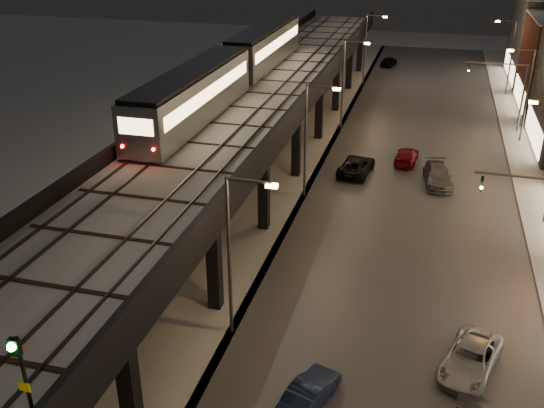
# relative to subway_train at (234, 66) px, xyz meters

# --- Properties ---
(road_surface) EXTENTS (17.00, 120.00, 0.06)m
(road_surface) POSITION_rel_subway_train_xyz_m (16.00, -2.73, -8.39)
(road_surface) COLOR #46474D
(road_surface) RESTS_ON ground
(sidewalk_right) EXTENTS (4.00, 120.00, 0.14)m
(sidewalk_right) POSITION_rel_subway_train_xyz_m (26.00, -2.73, -8.35)
(sidewalk_right) COLOR #9FA1A8
(sidewalk_right) RESTS_ON ground
(under_viaduct_pavement) EXTENTS (11.00, 120.00, 0.06)m
(under_viaduct_pavement) POSITION_rel_subway_train_xyz_m (2.50, -2.73, -8.39)
(under_viaduct_pavement) COLOR #9FA1A8
(under_viaduct_pavement) RESTS_ON ground
(elevated_viaduct) EXTENTS (9.00, 100.00, 6.30)m
(elevated_viaduct) POSITION_rel_subway_train_xyz_m (2.50, -5.89, -2.80)
(elevated_viaduct) COLOR black
(elevated_viaduct) RESTS_ON ground
(viaduct_trackbed) EXTENTS (8.40, 100.00, 0.32)m
(viaduct_trackbed) POSITION_rel_subway_train_xyz_m (2.49, -5.76, -2.03)
(viaduct_trackbed) COLOR #B2B7C1
(viaduct_trackbed) RESTS_ON elevated_viaduct
(viaduct_parapet_streetside) EXTENTS (0.30, 100.00, 1.10)m
(viaduct_parapet_streetside) POSITION_rel_subway_train_xyz_m (6.85, -5.73, -1.57)
(viaduct_parapet_streetside) COLOR black
(viaduct_parapet_streetside) RESTS_ON elevated_viaduct
(viaduct_parapet_far) EXTENTS (0.30, 100.00, 1.10)m
(viaduct_parapet_far) POSITION_rel_subway_train_xyz_m (-1.85, -5.73, -1.57)
(viaduct_parapet_far) COLOR black
(viaduct_parapet_far) RESTS_ON elevated_viaduct
(streetlight_left_1) EXTENTS (2.57, 0.28, 9.00)m
(streetlight_left_1) POSITION_rel_subway_train_xyz_m (8.07, -24.73, -3.18)
(streetlight_left_1) COLOR #38383A
(streetlight_left_1) RESTS_ON ground
(streetlight_left_2) EXTENTS (2.57, 0.28, 9.00)m
(streetlight_left_2) POSITION_rel_subway_train_xyz_m (8.07, -6.73, -3.18)
(streetlight_left_2) COLOR #38383A
(streetlight_left_2) RESTS_ON ground
(streetlight_left_3) EXTENTS (2.57, 0.28, 9.00)m
(streetlight_left_3) POSITION_rel_subway_train_xyz_m (8.07, 11.27, -3.18)
(streetlight_left_3) COLOR #38383A
(streetlight_left_3) RESTS_ON ground
(streetlight_right_3) EXTENTS (2.56, 0.28, 9.00)m
(streetlight_right_3) POSITION_rel_subway_train_xyz_m (25.23, 11.27, -3.18)
(streetlight_right_3) COLOR #38383A
(streetlight_right_3) RESTS_ON ground
(streetlight_left_4) EXTENTS (2.57, 0.28, 9.00)m
(streetlight_left_4) POSITION_rel_subway_train_xyz_m (8.07, 29.27, -3.18)
(streetlight_left_4) COLOR #38383A
(streetlight_left_4) RESTS_ON ground
(streetlight_right_4) EXTENTS (2.56, 0.28, 9.00)m
(streetlight_right_4) POSITION_rel_subway_train_xyz_m (25.23, 29.27, -3.18)
(streetlight_right_4) COLOR #38383A
(streetlight_right_4) RESTS_ON ground
(traffic_light_rig_b) EXTENTS (6.10, 0.34, 7.00)m
(traffic_light_rig_b) POSITION_rel_subway_train_xyz_m (24.34, 14.26, -3.92)
(traffic_light_rig_b) COLOR #38383A
(traffic_light_rig_b) RESTS_ON ground
(subway_train) EXTENTS (3.03, 37.16, 3.62)m
(subway_train) POSITION_rel_subway_train_xyz_m (0.00, 0.00, 0.00)
(subway_train) COLOR gray
(subway_train) RESTS_ON viaduct_trackbed
(rail_signal) EXTENTS (0.35, 0.43, 3.00)m
(rail_signal) POSITION_rel_subway_train_xyz_m (6.40, -38.40, 0.33)
(rail_signal) COLOR black
(rail_signal) RESTS_ON viaduct_trackbed
(car_near_white) EXTENTS (2.46, 4.15, 1.29)m
(car_near_white) POSITION_rel_subway_train_xyz_m (12.85, -28.83, -7.77)
(car_near_white) COLOR #152242
(car_near_white) RESTS_ON ground
(car_mid_silver) EXTENTS (2.97, 5.44, 1.44)m
(car_mid_silver) POSITION_rel_subway_train_xyz_m (11.13, -1.05, -7.70)
(car_mid_silver) COLOR black
(car_mid_silver) RESTS_ON ground
(car_mid_dark) EXTENTS (2.14, 4.56, 1.29)m
(car_mid_dark) POSITION_rel_subway_train_xyz_m (15.12, 2.63, -7.78)
(car_mid_dark) COLOR #69050F
(car_mid_dark) RESTS_ON ground
(car_far_white) EXTENTS (2.43, 4.32, 1.39)m
(car_far_white) POSITION_rel_subway_train_xyz_m (10.03, 41.64, -7.72)
(car_far_white) COLOR black
(car_far_white) RESTS_ON ground
(car_onc_dark) EXTENTS (3.58, 5.31, 1.35)m
(car_onc_dark) POSITION_rel_subway_train_xyz_m (19.88, -24.59, -7.74)
(car_onc_dark) COLOR #9A9CA2
(car_onc_dark) RESTS_ON ground
(car_onc_white) EXTENTS (2.72, 5.36, 1.49)m
(car_onc_white) POSITION_rel_subway_train_xyz_m (17.90, -1.58, -7.67)
(car_onc_white) COLOR #56595F
(car_onc_white) RESTS_ON ground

